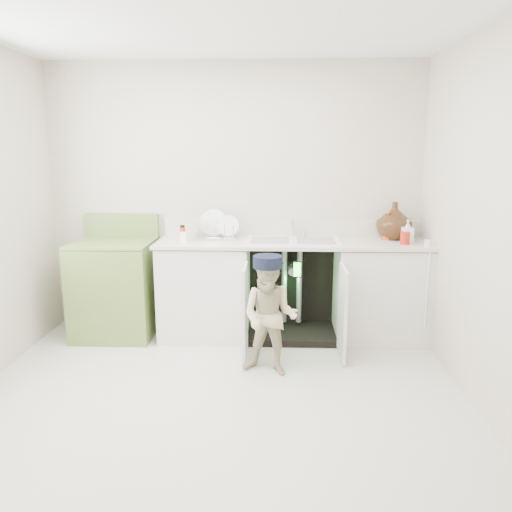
# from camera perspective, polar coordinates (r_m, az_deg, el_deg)

# --- Properties ---
(ground) EXTENTS (3.50, 3.50, 0.00)m
(ground) POSITION_cam_1_polar(r_m,az_deg,el_deg) (3.67, -4.38, -15.69)
(ground) COLOR #B8B1A1
(ground) RESTS_ON ground
(room_shell) EXTENTS (6.00, 5.50, 1.26)m
(room_shell) POSITION_cam_1_polar(r_m,az_deg,el_deg) (3.28, -4.73, 4.03)
(room_shell) COLOR #BEB5A3
(room_shell) RESTS_ON ground
(counter_run) EXTENTS (2.44, 1.02, 1.24)m
(counter_run) POSITION_cam_1_polar(r_m,az_deg,el_deg) (4.60, 4.55, -3.45)
(counter_run) COLOR silver
(counter_run) RESTS_ON ground
(avocado_stove) EXTENTS (0.71, 0.65, 1.10)m
(avocado_stove) POSITION_cam_1_polar(r_m,az_deg,el_deg) (4.81, -15.75, -3.43)
(avocado_stove) COLOR olive
(avocado_stove) RESTS_ON ground
(repair_worker) EXTENTS (0.52, 0.69, 0.93)m
(repair_worker) POSITION_cam_1_polar(r_m,az_deg,el_deg) (3.82, 1.60, -6.78)
(repair_worker) COLOR beige
(repair_worker) RESTS_ON ground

